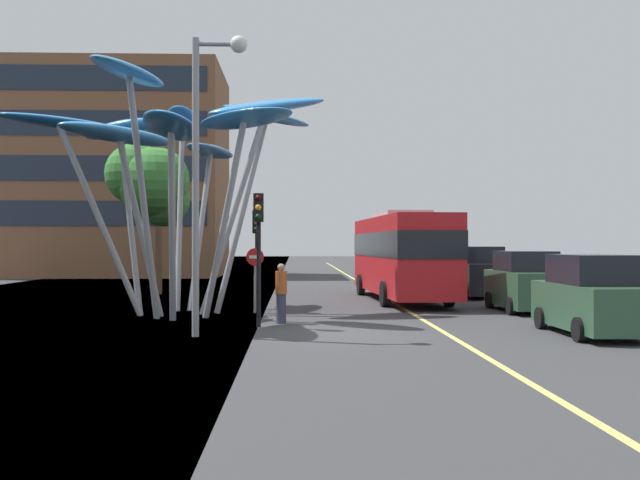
{
  "coord_description": "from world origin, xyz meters",
  "views": [
    {
      "loc": [
        -1.02,
        -19.29,
        2.35
      ],
      "look_at": [
        -0.06,
        8.44,
        2.5
      ],
      "focal_mm": 40.86,
      "sensor_mm": 36.0,
      "label": 1
    }
  ],
  "objects_px": {
    "leaf_sculpture": "(174,134)",
    "no_entry_sign": "(255,269)",
    "traffic_light_kerb_near": "(259,231)",
    "car_parked_near": "(591,297)",
    "pedestrian": "(281,293)",
    "red_bus": "(401,252)",
    "car_side_street": "(437,270)",
    "car_parked_far": "(479,273)",
    "traffic_light_kerb_far": "(257,238)",
    "street_lamp": "(207,145)",
    "car_parked_mid": "(525,283)"
  },
  "relations": [
    {
      "from": "red_bus",
      "to": "no_entry_sign",
      "type": "xyz_separation_m",
      "value": [
        -5.77,
        -5.2,
        -0.53
      ]
    },
    {
      "from": "street_lamp",
      "to": "red_bus",
      "type": "bearing_deg",
      "value": 59.98
    },
    {
      "from": "pedestrian",
      "to": "traffic_light_kerb_far",
      "type": "bearing_deg",
      "value": 103.66
    },
    {
      "from": "leaf_sculpture",
      "to": "no_entry_sign",
      "type": "height_order",
      "value": "leaf_sculpture"
    },
    {
      "from": "no_entry_sign",
      "to": "pedestrian",
      "type": "bearing_deg",
      "value": -73.95
    },
    {
      "from": "car_side_street",
      "to": "car_parked_mid",
      "type": "bearing_deg",
      "value": -88.33
    },
    {
      "from": "car_parked_mid",
      "to": "pedestrian",
      "type": "distance_m",
      "value": 9.13
    },
    {
      "from": "red_bus",
      "to": "traffic_light_kerb_near",
      "type": "bearing_deg",
      "value": -119.55
    },
    {
      "from": "leaf_sculpture",
      "to": "street_lamp",
      "type": "height_order",
      "value": "leaf_sculpture"
    },
    {
      "from": "car_parked_mid",
      "to": "pedestrian",
      "type": "height_order",
      "value": "car_parked_mid"
    },
    {
      "from": "red_bus",
      "to": "car_side_street",
      "type": "relative_size",
      "value": 2.72
    },
    {
      "from": "leaf_sculpture",
      "to": "no_entry_sign",
      "type": "bearing_deg",
      "value": 21.62
    },
    {
      "from": "street_lamp",
      "to": "no_entry_sign",
      "type": "bearing_deg",
      "value": 82.13
    },
    {
      "from": "street_lamp",
      "to": "traffic_light_kerb_far",
      "type": "bearing_deg",
      "value": 82.48
    },
    {
      "from": "traffic_light_kerb_near",
      "to": "car_parked_mid",
      "type": "bearing_deg",
      "value": 27.07
    },
    {
      "from": "street_lamp",
      "to": "no_entry_sign",
      "type": "height_order",
      "value": "street_lamp"
    },
    {
      "from": "traffic_light_kerb_far",
      "to": "street_lamp",
      "type": "xyz_separation_m",
      "value": [
        -0.9,
        -6.8,
        2.3
      ]
    },
    {
      "from": "leaf_sculpture",
      "to": "pedestrian",
      "type": "xyz_separation_m",
      "value": [
        3.53,
        -2.28,
        -5.04
      ]
    },
    {
      "from": "car_parked_near",
      "to": "no_entry_sign",
      "type": "bearing_deg",
      "value": 144.99
    },
    {
      "from": "car_parked_near",
      "to": "pedestrian",
      "type": "height_order",
      "value": "car_parked_near"
    },
    {
      "from": "car_parked_far",
      "to": "no_entry_sign",
      "type": "relative_size",
      "value": 1.9
    },
    {
      "from": "traffic_light_kerb_near",
      "to": "car_side_street",
      "type": "height_order",
      "value": "traffic_light_kerb_near"
    },
    {
      "from": "pedestrian",
      "to": "no_entry_sign",
      "type": "height_order",
      "value": "no_entry_sign"
    },
    {
      "from": "car_parked_near",
      "to": "car_parked_mid",
      "type": "distance_m",
      "value": 6.55
    },
    {
      "from": "traffic_light_kerb_far",
      "to": "car_side_street",
      "type": "relative_size",
      "value": 0.87
    },
    {
      "from": "car_parked_mid",
      "to": "car_parked_far",
      "type": "relative_size",
      "value": 1.0
    },
    {
      "from": "red_bus",
      "to": "traffic_light_kerb_near",
      "type": "relative_size",
      "value": 2.92
    },
    {
      "from": "car_parked_mid",
      "to": "no_entry_sign",
      "type": "xyz_separation_m",
      "value": [
        -9.37,
        -0.23,
        0.49
      ]
    },
    {
      "from": "traffic_light_kerb_near",
      "to": "car_side_street",
      "type": "distance_m",
      "value": 20.31
    },
    {
      "from": "traffic_light_kerb_far",
      "to": "no_entry_sign",
      "type": "xyz_separation_m",
      "value": [
        -0.03,
        -0.5,
        -1.07
      ]
    },
    {
      "from": "traffic_light_kerb_far",
      "to": "no_entry_sign",
      "type": "relative_size",
      "value": 1.59
    },
    {
      "from": "car_parked_mid",
      "to": "car_parked_far",
      "type": "bearing_deg",
      "value": 89.39
    },
    {
      "from": "traffic_light_kerb_near",
      "to": "pedestrian",
      "type": "xyz_separation_m",
      "value": [
        0.61,
        1.09,
        -1.83
      ]
    },
    {
      "from": "pedestrian",
      "to": "street_lamp",
      "type": "bearing_deg",
      "value": -121.32
    },
    {
      "from": "traffic_light_kerb_near",
      "to": "traffic_light_kerb_far",
      "type": "height_order",
      "value": "traffic_light_kerb_near"
    },
    {
      "from": "car_parked_near",
      "to": "car_parked_far",
      "type": "height_order",
      "value": "car_parked_far"
    },
    {
      "from": "car_parked_near",
      "to": "car_side_street",
      "type": "height_order",
      "value": "car_parked_near"
    },
    {
      "from": "leaf_sculpture",
      "to": "traffic_light_kerb_near",
      "type": "height_order",
      "value": "leaf_sculpture"
    },
    {
      "from": "car_parked_near",
      "to": "car_parked_mid",
      "type": "bearing_deg",
      "value": 86.8
    },
    {
      "from": "red_bus",
      "to": "pedestrian",
      "type": "bearing_deg",
      "value": -119.55
    },
    {
      "from": "car_parked_far",
      "to": "leaf_sculpture",
      "type": "bearing_deg",
      "value": -146.65
    },
    {
      "from": "red_bus",
      "to": "car_parked_near",
      "type": "xyz_separation_m",
      "value": [
        3.23,
        -11.51,
        -1.04
      ]
    },
    {
      "from": "traffic_light_kerb_near",
      "to": "car_parked_near",
      "type": "height_order",
      "value": "traffic_light_kerb_near"
    },
    {
      "from": "car_side_street",
      "to": "car_parked_near",
      "type": "bearing_deg",
      "value": -89.91
    },
    {
      "from": "traffic_light_kerb_near",
      "to": "pedestrian",
      "type": "bearing_deg",
      "value": 60.5
    },
    {
      "from": "leaf_sculpture",
      "to": "car_side_street",
      "type": "bearing_deg",
      "value": 52.26
    },
    {
      "from": "car_parked_near",
      "to": "pedestrian",
      "type": "bearing_deg",
      "value": 159.56
    },
    {
      "from": "car_side_street",
      "to": "street_lamp",
      "type": "relative_size",
      "value": 0.53
    },
    {
      "from": "car_parked_far",
      "to": "traffic_light_kerb_far",
      "type": "bearing_deg",
      "value": -145.84
    },
    {
      "from": "street_lamp",
      "to": "no_entry_sign",
      "type": "relative_size",
      "value": 3.47
    }
  ]
}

